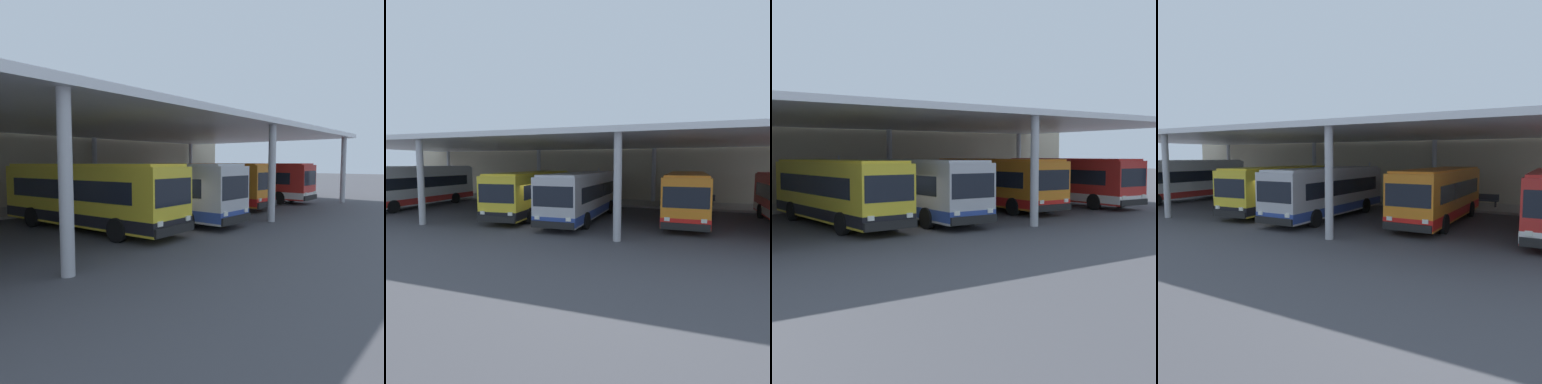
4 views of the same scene
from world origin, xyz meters
The scene contains 11 objects.
ground_plane centered at (0.00, 0.00, 0.00)m, with size 200.00×200.00×0.00m, color #47474C.
platform_kerb centered at (0.00, 11.75, 0.09)m, with size 42.00×4.50×0.18m, color gray.
station_building_facade centered at (0.00, 15.00, 3.32)m, with size 48.00×1.60×6.64m, color #C1B293.
canopy_shelter centered at (0.00, 5.50, 5.31)m, with size 40.00×17.00×5.55m.
bus_nearest_bay centered at (-13.01, 3.68, 1.84)m, with size 2.90×11.38×3.57m.
bus_second_bay centered at (-1.51, 3.22, 1.66)m, with size 3.30×10.69×3.17m.
bus_middle_bay centered at (2.61, 2.77, 1.66)m, with size 2.83×10.56×3.17m.
bus_far_bay centered at (9.29, 4.64, 1.66)m, with size 2.73×10.53×3.17m.
bench_waiting centered at (10.68, 11.82, 0.66)m, with size 1.80×0.45×0.92m.
trash_bin centered at (8.63, 11.45, 0.68)m, with size 0.52×0.52×0.98m.
banner_sign centered at (1.39, 10.94, 1.98)m, with size 0.70×0.12×3.20m.
Camera 4 is at (15.55, -16.71, 3.88)m, focal length 34.35 mm.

